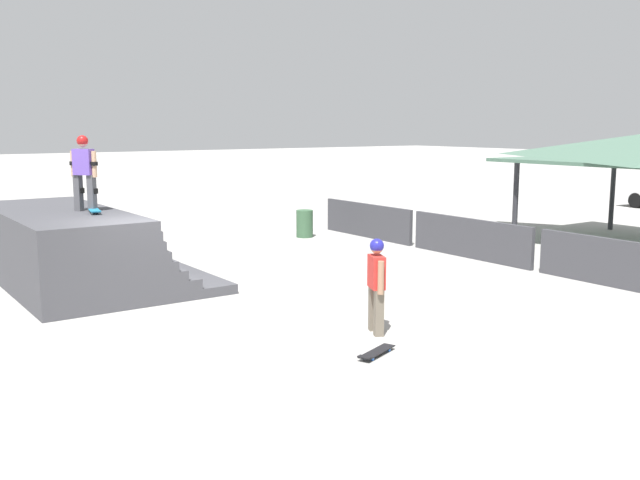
{
  "coord_description": "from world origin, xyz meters",
  "views": [
    {
      "loc": [
        12.66,
        -5.23,
        3.46
      ],
      "look_at": [
        -0.32,
        3.84,
        0.91
      ],
      "focal_mm": 40.0,
      "sensor_mm": 36.0,
      "label": 1
    }
  ],
  "objects_px": {
    "skater_on_deck": "(84,168)",
    "trash_bin": "(305,224)",
    "skateboard_on_ground": "(376,352)",
    "bystander_walking": "(376,278)",
    "skateboard_on_deck": "(94,210)"
  },
  "relations": [
    {
      "from": "skater_on_deck",
      "to": "bystander_walking",
      "type": "relative_size",
      "value": 1.0
    },
    {
      "from": "skateboard_on_deck",
      "to": "skateboard_on_ground",
      "type": "bearing_deg",
      "value": 29.4
    },
    {
      "from": "bystander_walking",
      "to": "trash_bin",
      "type": "distance_m",
      "value": 10.55
    },
    {
      "from": "skateboard_on_deck",
      "to": "trash_bin",
      "type": "height_order",
      "value": "skateboard_on_deck"
    },
    {
      "from": "skater_on_deck",
      "to": "trash_bin",
      "type": "distance_m",
      "value": 8.58
    },
    {
      "from": "skater_on_deck",
      "to": "skateboard_on_ground",
      "type": "distance_m",
      "value": 7.9
    },
    {
      "from": "skateboard_on_deck",
      "to": "skateboard_on_ground",
      "type": "distance_m",
      "value": 7.25
    },
    {
      "from": "trash_bin",
      "to": "skateboard_on_ground",
      "type": "bearing_deg",
      "value": -28.44
    },
    {
      "from": "bystander_walking",
      "to": "skater_on_deck",
      "type": "bearing_deg",
      "value": 48.66
    },
    {
      "from": "skater_on_deck",
      "to": "bystander_walking",
      "type": "height_order",
      "value": "skater_on_deck"
    },
    {
      "from": "skateboard_on_ground",
      "to": "skateboard_on_deck",
      "type": "bearing_deg",
      "value": -94.44
    },
    {
      "from": "skater_on_deck",
      "to": "trash_bin",
      "type": "xyz_separation_m",
      "value": [
        -3.13,
        7.69,
        -2.15
      ]
    },
    {
      "from": "skateboard_on_ground",
      "to": "trash_bin",
      "type": "bearing_deg",
      "value": -139.88
    },
    {
      "from": "skateboard_on_deck",
      "to": "bystander_walking",
      "type": "relative_size",
      "value": 0.54
    },
    {
      "from": "skateboard_on_ground",
      "to": "trash_bin",
      "type": "xyz_separation_m",
      "value": [
        -10.31,
        5.59,
        0.37
      ]
    }
  ]
}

